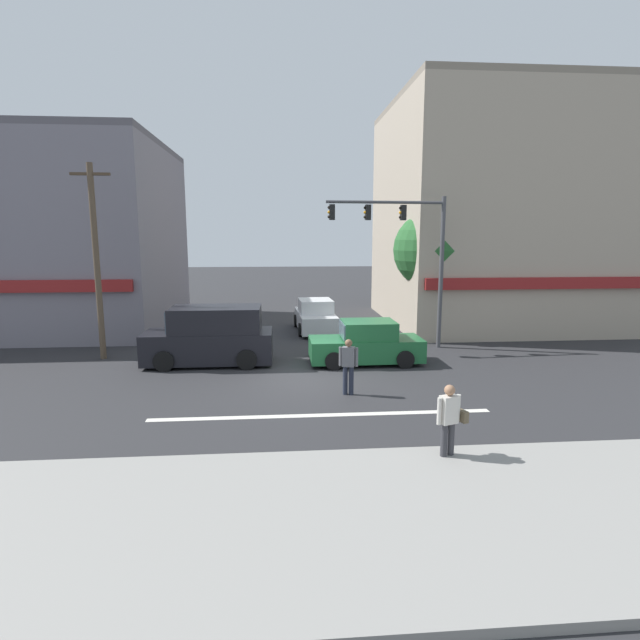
{
  "coord_description": "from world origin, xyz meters",
  "views": [
    {
      "loc": [
        -1.07,
        -15.91,
        4.65
      ],
      "look_at": [
        0.4,
        2.0,
        1.6
      ],
      "focal_mm": 28.0,
      "sensor_mm": 36.0,
      "label": 1
    }
  ],
  "objects_px": {
    "street_tree": "(432,250)",
    "van_crossing_rightbound": "(211,337)",
    "utility_pole_near_left": "(96,260)",
    "pedestrian_foreground_with_bag": "(449,419)",
    "pedestrian_mid_crossing": "(348,363)",
    "sedan_crossing_leftbound": "(366,344)",
    "sedan_waiting_far": "(315,317)",
    "traffic_light_mast": "(411,244)"
  },
  "relations": [
    {
      "from": "sedan_waiting_far",
      "to": "pedestrian_mid_crossing",
      "type": "bearing_deg",
      "value": -88.62
    },
    {
      "from": "van_crossing_rightbound",
      "to": "pedestrian_mid_crossing",
      "type": "height_order",
      "value": "van_crossing_rightbound"
    },
    {
      "from": "utility_pole_near_left",
      "to": "pedestrian_mid_crossing",
      "type": "distance_m",
      "value": 10.49
    },
    {
      "from": "street_tree",
      "to": "van_crossing_rightbound",
      "type": "distance_m",
      "value": 11.0
    },
    {
      "from": "traffic_light_mast",
      "to": "pedestrian_foreground_with_bag",
      "type": "xyz_separation_m",
      "value": [
        -1.91,
        -10.5,
        -3.35
      ]
    },
    {
      "from": "van_crossing_rightbound",
      "to": "pedestrian_mid_crossing",
      "type": "relative_size",
      "value": 2.76
    },
    {
      "from": "sedan_crossing_leftbound",
      "to": "van_crossing_rightbound",
      "type": "height_order",
      "value": "van_crossing_rightbound"
    },
    {
      "from": "street_tree",
      "to": "utility_pole_near_left",
      "type": "bearing_deg",
      "value": -165.9
    },
    {
      "from": "traffic_light_mast",
      "to": "sedan_crossing_leftbound",
      "type": "distance_m",
      "value": 4.78
    },
    {
      "from": "street_tree",
      "to": "sedan_waiting_far",
      "type": "height_order",
      "value": "street_tree"
    },
    {
      "from": "utility_pole_near_left",
      "to": "sedan_crossing_leftbound",
      "type": "distance_m",
      "value": 10.46
    },
    {
      "from": "pedestrian_foreground_with_bag",
      "to": "pedestrian_mid_crossing",
      "type": "relative_size",
      "value": 1.0
    },
    {
      "from": "street_tree",
      "to": "sedan_waiting_far",
      "type": "relative_size",
      "value": 1.38
    },
    {
      "from": "street_tree",
      "to": "pedestrian_foreground_with_bag",
      "type": "relative_size",
      "value": 3.47
    },
    {
      "from": "sedan_crossing_leftbound",
      "to": "sedan_waiting_far",
      "type": "distance_m",
      "value": 6.53
    },
    {
      "from": "van_crossing_rightbound",
      "to": "sedan_waiting_far",
      "type": "bearing_deg",
      "value": 54.77
    },
    {
      "from": "pedestrian_foreground_with_bag",
      "to": "sedan_waiting_far",
      "type": "bearing_deg",
      "value": 96.59
    },
    {
      "from": "utility_pole_near_left",
      "to": "pedestrian_foreground_with_bag",
      "type": "height_order",
      "value": "utility_pole_near_left"
    },
    {
      "from": "traffic_light_mast",
      "to": "pedestrian_mid_crossing",
      "type": "bearing_deg",
      "value": -119.64
    },
    {
      "from": "utility_pole_near_left",
      "to": "sedan_waiting_far",
      "type": "distance_m",
      "value": 10.26
    },
    {
      "from": "pedestrian_foreground_with_bag",
      "to": "sedan_crossing_leftbound",
      "type": "bearing_deg",
      "value": 91.97
    },
    {
      "from": "sedan_crossing_leftbound",
      "to": "van_crossing_rightbound",
      "type": "relative_size",
      "value": 0.89
    },
    {
      "from": "sedan_crossing_leftbound",
      "to": "pedestrian_mid_crossing",
      "type": "xyz_separation_m",
      "value": [
        -1.16,
        -3.61,
        0.24
      ]
    },
    {
      "from": "van_crossing_rightbound",
      "to": "street_tree",
      "type": "bearing_deg",
      "value": 25.67
    },
    {
      "from": "utility_pole_near_left",
      "to": "pedestrian_mid_crossing",
      "type": "relative_size",
      "value": 4.33
    },
    {
      "from": "street_tree",
      "to": "van_crossing_rightbound",
      "type": "relative_size",
      "value": 1.26
    },
    {
      "from": "sedan_crossing_leftbound",
      "to": "sedan_waiting_far",
      "type": "xyz_separation_m",
      "value": [
        -1.4,
        6.37,
        0.0
      ]
    },
    {
      "from": "sedan_crossing_leftbound",
      "to": "sedan_waiting_far",
      "type": "bearing_deg",
      "value": 102.41
    },
    {
      "from": "pedestrian_mid_crossing",
      "to": "pedestrian_foreground_with_bag",
      "type": "bearing_deg",
      "value": -72.61
    },
    {
      "from": "traffic_light_mast",
      "to": "sedan_waiting_far",
      "type": "relative_size",
      "value": 1.48
    },
    {
      "from": "street_tree",
      "to": "van_crossing_rightbound",
      "type": "xyz_separation_m",
      "value": [
        -9.55,
        -4.59,
        -2.97
      ]
    },
    {
      "from": "utility_pole_near_left",
      "to": "traffic_light_mast",
      "type": "bearing_deg",
      "value": 3.75
    },
    {
      "from": "sedan_crossing_leftbound",
      "to": "pedestrian_foreground_with_bag",
      "type": "relative_size",
      "value": 2.47
    },
    {
      "from": "traffic_light_mast",
      "to": "sedan_crossing_leftbound",
      "type": "xyz_separation_m",
      "value": [
        -2.19,
        -2.28,
        -3.59
      ]
    },
    {
      "from": "pedestrian_mid_crossing",
      "to": "traffic_light_mast",
      "type": "bearing_deg",
      "value": 60.36
    },
    {
      "from": "pedestrian_foreground_with_bag",
      "to": "traffic_light_mast",
      "type": "bearing_deg",
      "value": 79.71
    },
    {
      "from": "sedan_crossing_leftbound",
      "to": "van_crossing_rightbound",
      "type": "bearing_deg",
      "value": 176.36
    },
    {
      "from": "street_tree",
      "to": "sedan_waiting_far",
      "type": "xyz_separation_m",
      "value": [
        -5.3,
        1.43,
        -3.27
      ]
    },
    {
      "from": "utility_pole_near_left",
      "to": "sedan_crossing_leftbound",
      "type": "height_order",
      "value": "utility_pole_near_left"
    },
    {
      "from": "utility_pole_near_left",
      "to": "traffic_light_mast",
      "type": "xyz_separation_m",
      "value": [
        12.08,
        0.79,
        0.53
      ]
    },
    {
      "from": "traffic_light_mast",
      "to": "sedan_waiting_far",
      "type": "distance_m",
      "value": 6.52
    },
    {
      "from": "street_tree",
      "to": "pedestrian_mid_crossing",
      "type": "bearing_deg",
      "value": -120.59
    }
  ]
}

